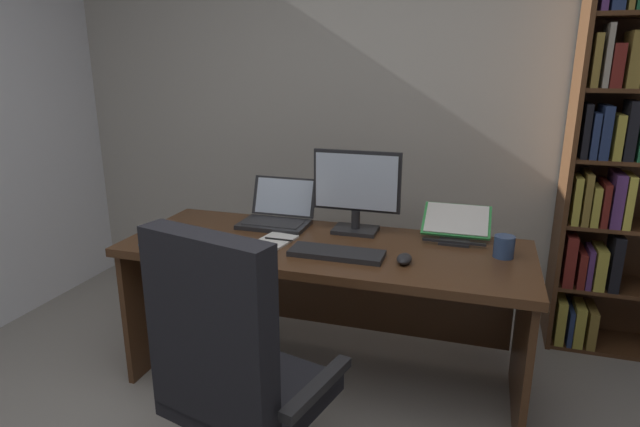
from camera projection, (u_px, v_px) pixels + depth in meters
name	position (u px, v px, depth m)	size (l,w,h in m)	color
wall_back	(385.00, 84.00, 3.22)	(4.82, 0.12, 2.85)	#B2ADA3
desk	(329.00, 276.00, 2.61)	(1.90, 0.72, 0.73)	#4C2D19
bookshelf	(631.00, 159.00, 2.72)	(0.82, 0.32, 2.14)	#4C2D19
office_chair	(236.00, 391.00, 1.84)	(0.69, 0.60, 1.06)	#232326
monitor	(356.00, 192.00, 2.61)	(0.44, 0.16, 0.41)	#232326
laptop	(277.00, 215.00, 2.78)	(0.35, 0.30, 0.23)	#232326
keyboard	(337.00, 253.00, 2.33)	(0.42, 0.15, 0.02)	#232326
computer_mouse	(404.00, 259.00, 2.24)	(0.06, 0.10, 0.04)	#232326
reading_stand_with_book	(456.00, 223.00, 2.56)	(0.32, 0.26, 0.14)	#232326
open_binder	(194.00, 242.00, 2.48)	(0.47, 0.40, 0.02)	#2D84C6
notepad	(275.00, 241.00, 2.52)	(0.15, 0.21, 0.01)	white
pen	(279.00, 239.00, 2.51)	(0.01, 0.01, 0.14)	black
coffee_mug	(504.00, 247.00, 2.31)	(0.09, 0.09, 0.10)	#334C7A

